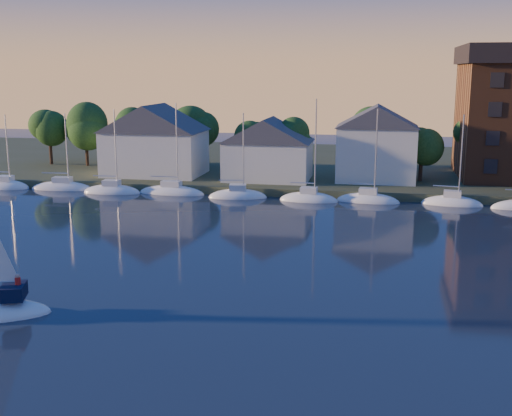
# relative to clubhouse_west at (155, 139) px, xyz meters

# --- Properties ---
(ground) EXTENTS (260.00, 260.00, 0.00)m
(ground) POSITION_rel_clubhouse_west_xyz_m (22.00, -58.00, -5.93)
(ground) COLOR black
(ground) RESTS_ON ground
(shoreline_land) EXTENTS (160.00, 50.00, 2.00)m
(shoreline_land) POSITION_rel_clubhouse_west_xyz_m (22.00, 17.00, -5.93)
(shoreline_land) COLOR #3B4327
(shoreline_land) RESTS_ON ground
(wooden_dock) EXTENTS (120.00, 3.00, 1.00)m
(wooden_dock) POSITION_rel_clubhouse_west_xyz_m (22.00, -6.00, -5.93)
(wooden_dock) COLOR brown
(wooden_dock) RESTS_ON ground
(clubhouse_west) EXTENTS (13.65, 9.45, 9.64)m
(clubhouse_west) POSITION_rel_clubhouse_west_xyz_m (0.00, 0.00, 0.00)
(clubhouse_west) COLOR silver
(clubhouse_west) RESTS_ON shoreline_land
(clubhouse_centre) EXTENTS (11.55, 8.40, 8.08)m
(clubhouse_centre) POSITION_rel_clubhouse_west_xyz_m (16.00, -1.00, -0.80)
(clubhouse_centre) COLOR silver
(clubhouse_centre) RESTS_ON shoreline_land
(clubhouse_east) EXTENTS (10.50, 8.40, 9.80)m
(clubhouse_east) POSITION_rel_clubhouse_west_xyz_m (30.00, 1.00, 0.07)
(clubhouse_east) COLOR silver
(clubhouse_east) RESTS_ON shoreline_land
(tree_line) EXTENTS (93.40, 5.40, 8.90)m
(tree_line) POSITION_rel_clubhouse_west_xyz_m (24.00, 5.00, 1.24)
(tree_line) COLOR #352318
(tree_line) RESTS_ON shoreline_land
(moored_fleet) EXTENTS (95.50, 2.40, 12.05)m
(moored_fleet) POSITION_rel_clubhouse_west_xyz_m (26.00, -9.00, -5.83)
(moored_fleet) COLOR white
(moored_fleet) RESTS_ON ground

